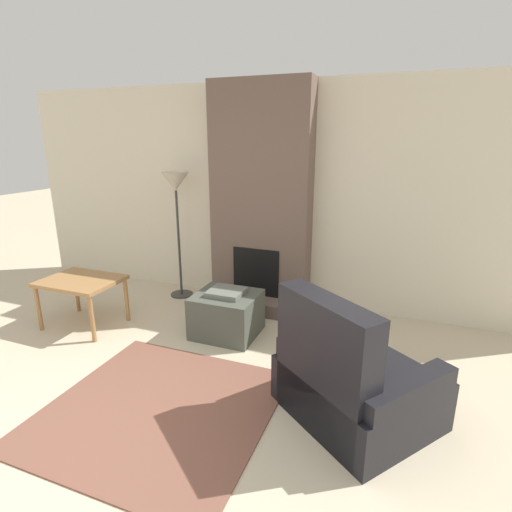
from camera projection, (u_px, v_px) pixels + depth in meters
ground_plane at (109, 462)px, 2.54m from camera, size 24.00×24.00×0.00m
wall_back at (266, 196)px, 4.80m from camera, size 6.84×0.06×2.60m
fireplace at (260, 205)px, 4.64m from camera, size 1.18×0.59×2.60m
ottoman at (227, 314)px, 4.14m from camera, size 0.64×0.58×0.49m
armchair at (350, 384)px, 2.87m from camera, size 1.32×1.30×0.99m
side_table at (81, 285)px, 4.26m from camera, size 0.79×0.61×0.53m
floor_lamp_left at (176, 191)px, 4.85m from camera, size 0.33×0.33×1.58m
area_rug at (160, 408)px, 3.03m from camera, size 1.65×1.60×0.01m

